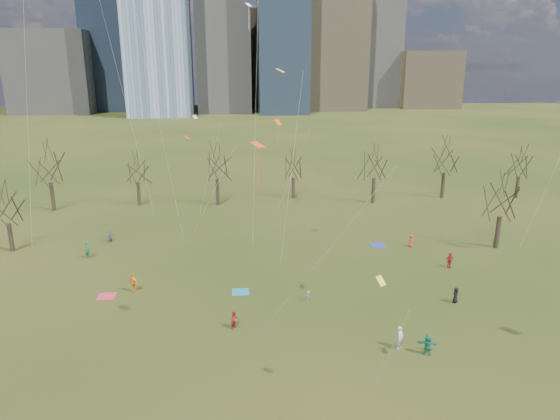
{
  "coord_description": "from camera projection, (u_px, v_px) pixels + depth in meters",
  "views": [
    {
      "loc": [
        -4.26,
        -34.44,
        20.41
      ],
      "look_at": [
        0.0,
        12.0,
        7.0
      ],
      "focal_mm": 32.0,
      "sensor_mm": 36.0,
      "label": 1
    }
  ],
  "objects": [
    {
      "name": "person_5",
      "position": [
        428.0,
        345.0,
        36.53
      ],
      "size": [
        1.59,
        0.86,
        1.64
      ],
      "primitive_type": "imported",
      "rotation": [
        0.0,
        0.0,
        2.88
      ],
      "color": "#1A7760",
      "rests_on": "ground"
    },
    {
      "name": "blanket_teal",
      "position": [
        240.0,
        292.0,
        46.94
      ],
      "size": [
        1.6,
        1.5,
        0.03
      ],
      "primitive_type": "cube",
      "color": "#187394",
      "rests_on": "ground"
    },
    {
      "name": "person_12",
      "position": [
        411.0,
        241.0,
        58.58
      ],
      "size": [
        0.65,
        0.83,
        1.5
      ],
      "primitive_type": "imported",
      "rotation": [
        0.0,
        0.0,
        1.31
      ],
      "color": "red",
      "rests_on": "ground"
    },
    {
      "name": "person_4",
      "position": [
        134.0,
        283.0,
        46.7
      ],
      "size": [
        1.13,
        1.08,
        1.88
      ],
      "primitive_type": "imported",
      "rotation": [
        0.0,
        0.0,
        2.41
      ],
      "color": "orange",
      "rests_on": "ground"
    },
    {
      "name": "ground",
      "position": [
        294.0,
        338.0,
        38.97
      ],
      "size": [
        500.0,
        500.0,
        0.0
      ],
      "primitive_type": "plane",
      "color": "black",
      "rests_on": "ground"
    },
    {
      "name": "person_13",
      "position": [
        87.0,
        250.0,
        55.05
      ],
      "size": [
        0.82,
        0.79,
        1.89
      ],
      "primitive_type": "imported",
      "rotation": [
        0.0,
        0.0,
        2.45
      ],
      "color": "#166635",
      "rests_on": "ground"
    },
    {
      "name": "person_11",
      "position": [
        110.0,
        236.0,
        60.12
      ],
      "size": [
        1.46,
        1.02,
        1.52
      ],
      "primitive_type": "imported",
      "rotation": [
        0.0,
        0.0,
        0.45
      ],
      "color": "slate",
      "rests_on": "ground"
    },
    {
      "name": "person_3",
      "position": [
        308.0,
        296.0,
        45.06
      ],
      "size": [
        0.69,
        0.72,
        0.99
      ],
      "primitive_type": "imported",
      "rotation": [
        0.0,
        0.0,
        2.28
      ],
      "color": "slate",
      "rests_on": "ground"
    },
    {
      "name": "bare_tree_row",
      "position": [
        264.0,
        168.0,
        72.9
      ],
      "size": [
        113.04,
        29.8,
        9.5
      ],
      "color": "black",
      "rests_on": "ground"
    },
    {
      "name": "kites_airborne",
      "position": [
        285.0,
        148.0,
        46.91
      ],
      "size": [
        78.28,
        45.27,
        29.89
      ],
      "color": "#FF4615",
      "rests_on": "ground"
    },
    {
      "name": "blanket_crimson",
      "position": [
        107.0,
        296.0,
        46.07
      ],
      "size": [
        1.6,
        1.5,
        0.03
      ],
      "primitive_type": "cube",
      "color": "#C82841",
      "rests_on": "ground"
    },
    {
      "name": "person_1",
      "position": [
        400.0,
        337.0,
        37.34
      ],
      "size": [
        0.76,
        0.78,
        1.81
      ],
      "primitive_type": "imported",
      "rotation": [
        0.0,
        0.0,
        0.84
      ],
      "color": "silver",
      "rests_on": "ground"
    },
    {
      "name": "downtown_skyline",
      "position": [
        235.0,
        25.0,
        229.57
      ],
      "size": [
        212.5,
        78.0,
        118.0
      ],
      "color": "slate",
      "rests_on": "ground"
    },
    {
      "name": "blanket_navy",
      "position": [
        378.0,
        245.0,
        59.21
      ],
      "size": [
        1.6,
        1.5,
        0.03
      ],
      "primitive_type": "cube",
      "color": "#2428A9",
      "rests_on": "ground"
    },
    {
      "name": "person_10",
      "position": [
        450.0,
        260.0,
        52.38
      ],
      "size": [
        1.07,
        0.64,
        1.7
      ],
      "primitive_type": "imported",
      "rotation": [
        0.0,
        0.0,
        0.23
      ],
      "color": "maroon",
      "rests_on": "ground"
    },
    {
      "name": "person_2",
      "position": [
        235.0,
        320.0,
        40.27
      ],
      "size": [
        0.9,
        0.93,
        1.51
      ],
      "primitive_type": "imported",
      "rotation": [
        0.0,
        0.0,
        0.93
      ],
      "color": "#A61724",
      "rests_on": "ground"
    },
    {
      "name": "person_6",
      "position": [
        456.0,
        295.0,
        44.68
      ],
      "size": [
        0.81,
        0.84,
        1.46
      ],
      "primitive_type": "imported",
      "rotation": [
        0.0,
        0.0,
        4.02
      ],
      "color": "black",
      "rests_on": "ground"
    }
  ]
}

